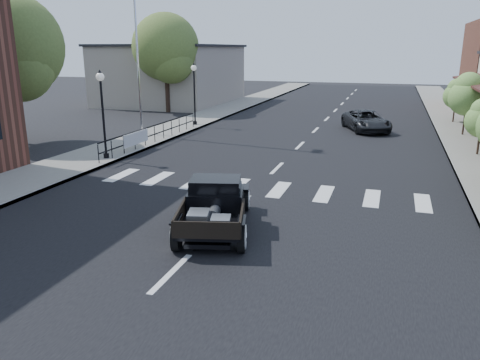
% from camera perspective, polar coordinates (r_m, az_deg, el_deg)
% --- Properties ---
extents(ground, '(120.00, 120.00, 0.00)m').
position_cam_1_polar(ground, '(13.28, -2.67, -5.75)').
color(ground, black).
rests_on(ground, ground).
extents(road, '(14.00, 80.00, 0.02)m').
position_cam_1_polar(road, '(27.34, 8.52, 5.35)').
color(road, black).
rests_on(road, ground).
extents(road_markings, '(12.00, 60.00, 0.06)m').
position_cam_1_polar(road_markings, '(22.52, 6.34, 3.18)').
color(road_markings, silver).
rests_on(road_markings, ground).
extents(sidewalk_left, '(3.00, 80.00, 0.15)m').
position_cam_1_polar(sidewalk_left, '(29.90, -7.83, 6.39)').
color(sidewalk_left, gray).
rests_on(sidewalk_left, ground).
extents(sidewalk_right, '(3.00, 80.00, 0.15)m').
position_cam_1_polar(sidewalk_right, '(27.28, 26.43, 3.99)').
color(sidewalk_right, gray).
rests_on(sidewalk_right, ground).
extents(low_building_left, '(10.00, 12.00, 5.00)m').
position_cam_1_polar(low_building_left, '(44.11, -8.28, 12.52)').
color(low_building_left, '#A79C8C').
rests_on(low_building_left, ground).
extents(railing, '(0.08, 10.00, 1.00)m').
position_cam_1_polar(railing, '(24.88, -10.38, 5.74)').
color(railing, black).
rests_on(railing, sidewalk_left).
extents(banner, '(0.04, 2.20, 0.60)m').
position_cam_1_polar(banner, '(23.16, -12.51, 4.39)').
color(banner, silver).
rests_on(banner, sidewalk_left).
extents(lamp_post_b, '(0.36, 0.36, 3.84)m').
position_cam_1_polar(lamp_post_b, '(21.44, -16.35, 7.64)').
color(lamp_post_b, black).
rests_on(lamp_post_b, sidewalk_left).
extents(lamp_post_c, '(0.36, 0.36, 3.84)m').
position_cam_1_polar(lamp_post_c, '(30.18, -5.58, 10.37)').
color(lamp_post_c, black).
rests_on(lamp_post_c, sidewalk_left).
extents(flagpole, '(0.12, 0.12, 12.81)m').
position_cam_1_polar(flagpole, '(27.24, -12.66, 18.95)').
color(flagpole, silver).
rests_on(flagpole, sidewalk_left).
extents(big_tree_near, '(5.16, 5.16, 7.57)m').
position_cam_1_polar(big_tree_near, '(26.87, -25.82, 11.93)').
color(big_tree_near, '#4F642B').
rests_on(big_tree_near, ground).
extents(big_tree_far, '(5.12, 5.12, 7.53)m').
position_cam_1_polar(big_tree_far, '(37.58, -8.97, 13.89)').
color(big_tree_far, '#4F642B').
rests_on(big_tree_far, ground).
extents(small_tree_d, '(2.00, 2.00, 3.34)m').
position_cam_1_polar(small_tree_d, '(29.30, 25.86, 8.23)').
color(small_tree_d, '#5E883E').
rests_on(small_tree_d, sidewalk_right).
extents(small_tree_e, '(1.63, 1.63, 2.72)m').
position_cam_1_polar(small_tree_e, '(34.31, 24.77, 8.72)').
color(small_tree_e, '#5E883E').
rests_on(small_tree_e, sidewalk_right).
extents(hotrod_pickup, '(2.97, 4.57, 1.46)m').
position_cam_1_polar(hotrod_pickup, '(12.87, -3.06, -3.00)').
color(hotrod_pickup, black).
rests_on(hotrod_pickup, ground).
extents(second_car, '(3.53, 4.86, 1.23)m').
position_cam_1_polar(second_car, '(29.64, 15.13, 6.97)').
color(second_car, black).
rests_on(second_car, ground).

